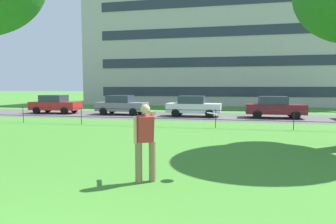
# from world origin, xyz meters

# --- Properties ---
(street_strip) EXTENTS (80.00, 6.29, 0.01)m
(street_strip) POSITION_xyz_m (0.00, 20.14, 0.00)
(street_strip) COLOR #565454
(street_strip) RESTS_ON ground
(park_fence) EXTENTS (35.38, 0.04, 1.00)m
(park_fence) POSITION_xyz_m (0.00, 14.10, 0.67)
(park_fence) COLOR black
(park_fence) RESTS_ON ground
(person_thrower) EXTENTS (0.47, 0.88, 1.79)m
(person_thrower) POSITION_xyz_m (0.69, 4.92, 0.97)
(person_thrower) COLOR #846B4C
(person_thrower) RESTS_ON ground
(frisbee) EXTENTS (0.36, 0.36, 0.07)m
(frisbee) POSITION_xyz_m (2.16, 5.76, 1.54)
(frisbee) COLOR white
(car_red_right) EXTENTS (4.06, 1.93, 1.54)m
(car_red_right) POSITION_xyz_m (-11.62, 20.25, 0.78)
(car_red_right) COLOR red
(car_red_right) RESTS_ON ground
(car_grey_left) EXTENTS (4.06, 1.92, 1.54)m
(car_grey_left) POSITION_xyz_m (-5.75, 20.34, 0.78)
(car_grey_left) COLOR slate
(car_grey_left) RESTS_ON ground
(car_white_far_left) EXTENTS (4.06, 1.93, 1.54)m
(car_white_far_left) POSITION_xyz_m (0.10, 19.98, 0.78)
(car_white_far_left) COLOR silver
(car_white_far_left) RESTS_ON ground
(car_maroon_center) EXTENTS (4.06, 1.92, 1.54)m
(car_maroon_center) POSITION_xyz_m (5.88, 20.04, 0.78)
(car_maroon_center) COLOR maroon
(car_maroon_center) RESTS_ON ground
(apartment_building_background) EXTENTS (34.42, 13.20, 13.93)m
(apartment_building_background) POSITION_xyz_m (1.87, 38.32, 6.97)
(apartment_building_background) COLOR #B7B2AD
(apartment_building_background) RESTS_ON ground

